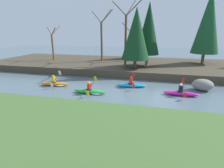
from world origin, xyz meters
name	(u,v)px	position (x,y,z in m)	size (l,w,h in m)	color
ground_plane	(147,97)	(0.00, 0.00, 0.00)	(90.00, 90.00, 0.00)	slate
riverbank_near	(139,145)	(0.00, -6.63, 0.40)	(44.00, 6.12, 0.80)	#476B33
riverbank_far	(151,66)	(0.00, 10.56, 0.41)	(44.00, 11.53, 0.81)	#473D2D
conifer_tree_far_left	(135,36)	(-2.60, 14.42, 4.19)	(2.73, 2.73, 5.77)	#7A664C
conifer_tree_left	(136,34)	(-1.74, 7.08, 4.59)	(3.13, 3.13, 6.57)	brown
conifer_tree_mid_left	(149,29)	(-0.50, 9.03, 5.14)	(2.76, 2.76, 7.33)	#7A664C
conifer_tree_centre	(208,22)	(6.54, 12.06, 5.96)	(3.29, 3.29, 8.99)	brown
bare_tree_upstream	(53,44)	(-13.96, 10.19, 3.10)	(2.72, 2.69, 4.86)	brown
bare_tree_mid_upstream	(102,37)	(-6.85, 11.12, 4.13)	(3.87, 3.82, 7.05)	brown
bare_tree_mid_downstream	(126,34)	(-3.09, 8.71, 4.54)	(4.33, 4.28, 7.93)	brown
bare_tree_downstream	(131,42)	(-2.95, 12.00, 3.36)	(3.01, 2.98, 5.41)	brown
kayaker_lead	(181,93)	(2.61, 1.00, 0.22)	(2.78, 2.07, 1.20)	#C61999
kayaker_middle	(132,85)	(-1.45, 2.27, 0.22)	(2.80, 2.07, 1.20)	#1993D6
kayaker_trailing	(91,91)	(-4.42, -0.22, 0.20)	(2.77, 2.06, 1.20)	green
kayaker_far_back	(56,84)	(-8.37, 1.05, 0.20)	(2.80, 2.07, 1.20)	orange
boulder_midstream	(203,85)	(4.53, 2.80, 0.49)	(1.73, 1.35, 0.98)	gray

